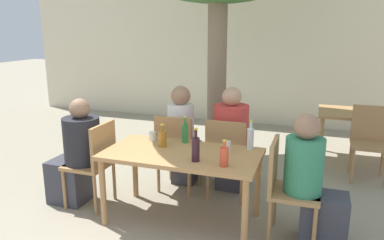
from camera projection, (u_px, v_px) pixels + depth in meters
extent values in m
plane|color=gray|center=(182.00, 220.00, 3.79)|extent=(30.00, 30.00, 0.00)
cube|color=beige|center=(256.00, 53.00, 7.26)|extent=(10.00, 0.08, 2.80)
cylinder|color=#7A6651|center=(217.00, 85.00, 4.81)|extent=(0.24, 0.24, 2.34)
cube|color=#B27F4C|center=(182.00, 154.00, 3.62)|extent=(1.51, 0.79, 0.04)
cylinder|color=#B27F4C|center=(103.00, 192.00, 3.62)|extent=(0.06, 0.06, 0.68)
cylinder|color=#B27F4C|center=(245.00, 215.00, 3.18)|extent=(0.06, 0.06, 0.68)
cylinder|color=#B27F4C|center=(135.00, 168.00, 4.23)|extent=(0.06, 0.06, 0.68)
cylinder|color=#B27F4C|center=(258.00, 185.00, 3.80)|extent=(0.06, 0.06, 0.68)
cube|color=#B27F4C|center=(366.00, 114.00, 5.27)|extent=(1.27, 0.81, 0.04)
cylinder|color=#B27F4C|center=(321.00, 141.00, 5.22)|extent=(0.06, 0.06, 0.68)
cylinder|color=#B27F4C|center=(321.00, 129.00, 5.85)|extent=(0.06, 0.06, 0.68)
cube|color=#A87A4C|center=(88.00, 165.00, 4.02)|extent=(0.44, 0.44, 0.04)
cube|color=#A87A4C|center=(103.00, 145.00, 3.90)|extent=(0.04, 0.44, 0.45)
cylinder|color=#A87A4C|center=(85.00, 177.00, 4.31)|extent=(0.04, 0.04, 0.44)
cylinder|color=#A87A4C|center=(64.00, 190.00, 3.96)|extent=(0.04, 0.04, 0.44)
cylinder|color=#A87A4C|center=(114.00, 181.00, 4.19)|extent=(0.04, 0.04, 0.44)
cylinder|color=#A87A4C|center=(95.00, 195.00, 3.84)|extent=(0.04, 0.04, 0.44)
cube|color=#A87A4C|center=(295.00, 193.00, 3.34)|extent=(0.44, 0.44, 0.04)
cube|color=#A87A4C|center=(273.00, 165.00, 3.34)|extent=(0.04, 0.44, 0.45)
cylinder|color=#A87A4C|center=(314.00, 231.00, 3.17)|extent=(0.04, 0.04, 0.44)
cylinder|color=#A87A4C|center=(315.00, 211.00, 3.51)|extent=(0.04, 0.04, 0.44)
cylinder|color=#A87A4C|center=(269.00, 224.00, 3.29)|extent=(0.04, 0.04, 0.44)
cylinder|color=#A87A4C|center=(274.00, 205.00, 3.63)|extent=(0.04, 0.04, 0.44)
cube|color=#A87A4C|center=(179.00, 152.00, 4.43)|extent=(0.44, 0.44, 0.04)
cube|color=#A87A4C|center=(173.00, 137.00, 4.19)|extent=(0.44, 0.04, 0.45)
cylinder|color=#A87A4C|center=(199.00, 167.00, 4.60)|extent=(0.04, 0.04, 0.44)
cylinder|color=#A87A4C|center=(171.00, 163.00, 4.72)|extent=(0.04, 0.04, 0.44)
cylinder|color=#A87A4C|center=(189.00, 179.00, 4.25)|extent=(0.04, 0.04, 0.44)
cylinder|color=#A87A4C|center=(158.00, 174.00, 4.37)|extent=(0.04, 0.04, 0.44)
cube|color=#A87A4C|center=(229.00, 157.00, 4.24)|extent=(0.44, 0.44, 0.04)
cube|color=#A87A4C|center=(225.00, 142.00, 4.00)|extent=(0.44, 0.04, 0.45)
cylinder|color=#A87A4C|center=(248.00, 173.00, 4.41)|extent=(0.04, 0.04, 0.44)
cylinder|color=#A87A4C|center=(217.00, 169.00, 4.53)|extent=(0.04, 0.04, 0.44)
cylinder|color=#A87A4C|center=(241.00, 186.00, 4.06)|extent=(0.04, 0.04, 0.44)
cylinder|color=#A87A4C|center=(208.00, 181.00, 4.18)|extent=(0.04, 0.04, 0.44)
cube|color=#A87A4C|center=(370.00, 145.00, 4.66)|extent=(0.44, 0.44, 0.04)
cube|color=#A87A4C|center=(370.00, 123.00, 4.79)|extent=(0.44, 0.04, 0.45)
cylinder|color=#A87A4C|center=(352.00, 167.00, 4.61)|extent=(0.04, 0.04, 0.44)
cylinder|color=#A87A4C|center=(350.00, 157.00, 4.95)|extent=(0.04, 0.04, 0.44)
cylinder|color=#A87A4C|center=(382.00, 160.00, 4.83)|extent=(0.04, 0.04, 0.44)
cube|color=#383842|center=(70.00, 181.00, 4.15)|extent=(0.40, 0.35, 0.48)
cylinder|color=#232328|center=(82.00, 140.00, 3.97)|extent=(0.39, 0.39, 0.50)
sphere|color=#936B51|center=(80.00, 109.00, 3.89)|extent=(0.21, 0.21, 0.21)
cube|color=#383842|center=(323.00, 220.00, 3.31)|extent=(0.40, 0.30, 0.48)
cylinder|color=#337F5B|center=(304.00, 165.00, 3.26)|extent=(0.34, 0.34, 0.50)
sphere|color=#936B51|center=(307.00, 127.00, 3.17)|extent=(0.23, 0.23, 0.23)
cube|color=#383842|center=(187.00, 162.00, 4.72)|extent=(0.28, 0.40, 0.48)
cylinder|color=white|center=(181.00, 127.00, 4.41)|extent=(0.31, 0.31, 0.54)
sphere|color=#936B51|center=(181.00, 96.00, 4.32)|extent=(0.23, 0.23, 0.23)
cube|color=#383842|center=(234.00, 168.00, 4.53)|extent=(0.36, 0.40, 0.48)
cylinder|color=#C63833|center=(231.00, 130.00, 4.22)|extent=(0.39, 0.39, 0.57)
sphere|color=tan|center=(232.00, 97.00, 4.13)|extent=(0.22, 0.22, 0.22)
cylinder|color=#331923|center=(196.00, 150.00, 3.35)|extent=(0.07, 0.07, 0.22)
cylinder|color=#331923|center=(196.00, 134.00, 3.32)|extent=(0.03, 0.03, 0.08)
cylinder|color=gold|center=(196.00, 129.00, 3.30)|extent=(0.03, 0.03, 0.01)
cylinder|color=#287A38|center=(185.00, 133.00, 3.89)|extent=(0.06, 0.06, 0.20)
cylinder|color=#287A38|center=(185.00, 121.00, 3.86)|extent=(0.03, 0.03, 0.07)
cylinder|color=gold|center=(185.00, 117.00, 3.85)|extent=(0.03, 0.03, 0.01)
cylinder|color=#DB4C2D|center=(224.00, 157.00, 3.24)|extent=(0.08, 0.08, 0.17)
cylinder|color=#DB4C2D|center=(224.00, 145.00, 3.21)|extent=(0.03, 0.03, 0.06)
cylinder|color=gold|center=(225.00, 141.00, 3.20)|extent=(0.04, 0.04, 0.01)
cylinder|color=#9E661E|center=(163.00, 139.00, 3.77)|extent=(0.08, 0.08, 0.17)
cylinder|color=#9E661E|center=(162.00, 128.00, 3.74)|extent=(0.03, 0.03, 0.06)
cylinder|color=gold|center=(162.00, 125.00, 3.73)|extent=(0.04, 0.04, 0.01)
cylinder|color=silver|center=(250.00, 139.00, 3.68)|extent=(0.07, 0.07, 0.21)
cylinder|color=silver|center=(251.00, 125.00, 3.65)|extent=(0.03, 0.03, 0.07)
cylinder|color=gold|center=(251.00, 121.00, 3.64)|extent=(0.03, 0.03, 0.01)
cylinder|color=silver|center=(152.00, 136.00, 3.98)|extent=(0.08, 0.08, 0.09)
cylinder|color=silver|center=(227.00, 146.00, 3.62)|extent=(0.07, 0.07, 0.10)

